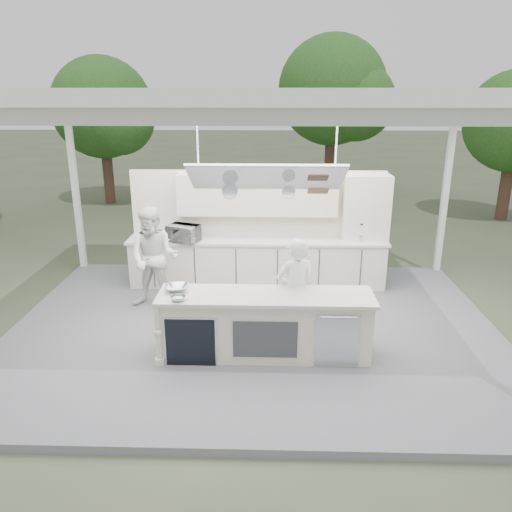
{
  "coord_description": "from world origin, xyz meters",
  "views": [
    {
      "loc": [
        0.26,
        -7.49,
        3.84
      ],
      "look_at": [
        0.02,
        0.4,
        1.22
      ],
      "focal_mm": 35.0,
      "sensor_mm": 36.0,
      "label": 1
    }
  ],
  "objects_px": {
    "back_counter": "(257,262)",
    "sous_chef": "(154,258)",
    "demo_island": "(264,325)",
    "head_chef": "(295,292)"
  },
  "relations": [
    {
      "from": "demo_island",
      "to": "back_counter",
      "type": "height_order",
      "value": "same"
    },
    {
      "from": "back_counter",
      "to": "sous_chef",
      "type": "bearing_deg",
      "value": -147.88
    },
    {
      "from": "back_counter",
      "to": "sous_chef",
      "type": "relative_size",
      "value": 2.78
    },
    {
      "from": "demo_island",
      "to": "back_counter",
      "type": "bearing_deg",
      "value": 93.63
    },
    {
      "from": "demo_island",
      "to": "head_chef",
      "type": "bearing_deg",
      "value": 38.66
    },
    {
      "from": "head_chef",
      "to": "sous_chef",
      "type": "relative_size",
      "value": 0.92
    },
    {
      "from": "back_counter",
      "to": "head_chef",
      "type": "relative_size",
      "value": 3.02
    },
    {
      "from": "demo_island",
      "to": "head_chef",
      "type": "height_order",
      "value": "head_chef"
    },
    {
      "from": "head_chef",
      "to": "sous_chef",
      "type": "distance_m",
      "value": 2.77
    },
    {
      "from": "demo_island",
      "to": "back_counter",
      "type": "xyz_separation_m",
      "value": [
        -0.18,
        2.81,
        0.0
      ]
    }
  ]
}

